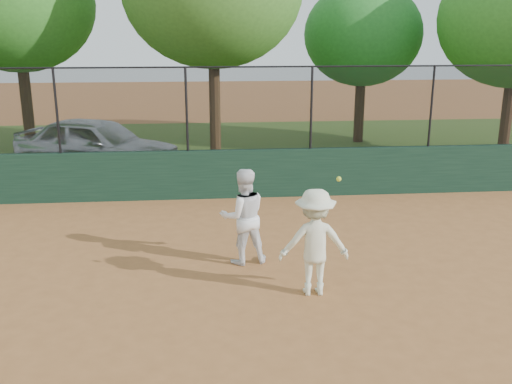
{
  "coord_description": "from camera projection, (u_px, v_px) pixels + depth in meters",
  "views": [
    {
      "loc": [
        -0.12,
        -7.61,
        3.99
      ],
      "look_at": [
        0.8,
        2.2,
        1.2
      ],
      "focal_mm": 40.0,
      "sensor_mm": 36.0,
      "label": 1
    }
  ],
  "objects": [
    {
      "name": "ground",
      "position": [
        216.0,
        312.0,
        8.39
      ],
      "size": [
        80.0,
        80.0,
        0.0
      ],
      "primitive_type": "plane",
      "color": "#A06233",
      "rests_on": "ground"
    },
    {
      "name": "back_wall",
      "position": [
        209.0,
        174.0,
        13.98
      ],
      "size": [
        26.0,
        0.2,
        1.2
      ],
      "primitive_type": "cube",
      "color": "#173323",
      "rests_on": "ground"
    },
    {
      "name": "grass_strip",
      "position": [
        207.0,
        149.0,
        19.89
      ],
      "size": [
        36.0,
        12.0,
        0.01
      ],
      "primitive_type": "cube",
      "color": "#2D4716",
      "rests_on": "ground"
    },
    {
      "name": "parked_car",
      "position": [
        97.0,
        145.0,
        16.37
      ],
      "size": [
        5.19,
        3.72,
        1.64
      ],
      "primitive_type": "imported",
      "rotation": [
        0.0,
        0.0,
        1.15
      ],
      "color": "#A2A6AB",
      "rests_on": "ground"
    },
    {
      "name": "player_second",
      "position": [
        243.0,
        216.0,
        9.99
      ],
      "size": [
        0.93,
        0.78,
        1.71
      ],
      "primitive_type": "imported",
      "rotation": [
        0.0,
        0.0,
        3.32
      ],
      "color": "white",
      "rests_on": "ground"
    },
    {
      "name": "player_main",
      "position": [
        314.0,
        242.0,
        8.8
      ],
      "size": [
        1.12,
        0.69,
        1.97
      ],
      "color": "beige",
      "rests_on": "ground"
    },
    {
      "name": "fence_assembly",
      "position": [
        206.0,
        108.0,
        13.53
      ],
      "size": [
        26.0,
        0.06,
        2.0
      ],
      "color": "black",
      "rests_on": "back_wall"
    },
    {
      "name": "tree_1",
      "position": [
        16.0,
        4.0,
        17.84
      ],
      "size": [
        4.9,
        4.46,
        6.92
      ],
      "color": "#463018",
      "rests_on": "ground"
    },
    {
      "name": "tree_3",
      "position": [
        363.0,
        35.0,
        20.29
      ],
      "size": [
        4.23,
        3.84,
        5.7
      ],
      "color": "#3A2613",
      "rests_on": "ground"
    }
  ]
}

